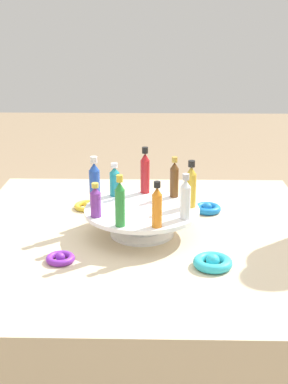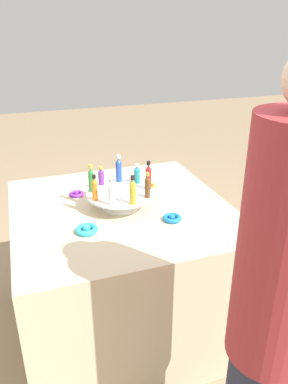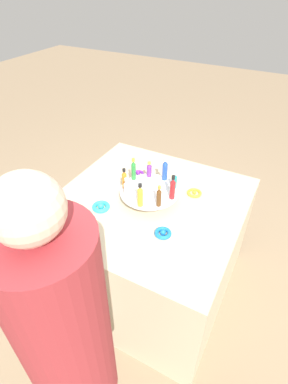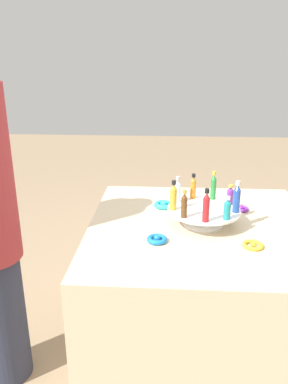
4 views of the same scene
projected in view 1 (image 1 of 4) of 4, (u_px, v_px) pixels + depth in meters
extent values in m
cube|color=beige|center=(142.00, 340.00, 1.73)|extent=(1.08, 1.08, 0.75)
cylinder|color=white|center=(142.00, 232.00, 1.61)|extent=(0.19, 0.19, 0.01)
cylinder|color=white|center=(142.00, 222.00, 1.59)|extent=(0.10, 0.10, 0.06)
cylinder|color=white|center=(142.00, 210.00, 1.58)|extent=(0.34, 0.34, 0.01)
cylinder|color=brown|center=(174.00, 183.00, 1.67)|extent=(0.03, 0.03, 0.09)
cone|color=brown|center=(175.00, 165.00, 1.65)|extent=(0.03, 0.03, 0.02)
cylinder|color=#B79338|center=(175.00, 160.00, 1.64)|extent=(0.02, 0.02, 0.02)
cylinder|color=#B21E23|center=(145.00, 177.00, 1.70)|extent=(0.03, 0.03, 0.11)
cone|color=#B21E23|center=(145.00, 157.00, 1.68)|extent=(0.03, 0.03, 0.02)
cylinder|color=black|center=(145.00, 150.00, 1.67)|extent=(0.02, 0.02, 0.02)
cylinder|color=teal|center=(115.00, 184.00, 1.68)|extent=(0.03, 0.03, 0.08)
cone|color=teal|center=(114.00, 170.00, 1.66)|extent=(0.03, 0.03, 0.02)
cylinder|color=silver|center=(114.00, 165.00, 1.66)|extent=(0.02, 0.02, 0.01)
cylinder|color=#234CAD|center=(95.00, 188.00, 1.60)|extent=(0.03, 0.03, 0.11)
cone|color=#234CAD|center=(94.00, 167.00, 1.57)|extent=(0.03, 0.03, 0.02)
cylinder|color=silver|center=(94.00, 160.00, 1.57)|extent=(0.02, 0.02, 0.02)
cylinder|color=#702D93|center=(96.00, 205.00, 1.51)|extent=(0.03, 0.03, 0.07)
cone|color=#702D93|center=(95.00, 190.00, 1.49)|extent=(0.03, 0.03, 0.02)
cylinder|color=gold|center=(95.00, 185.00, 1.49)|extent=(0.02, 0.02, 0.01)
cylinder|color=#288438|center=(120.00, 208.00, 1.44)|extent=(0.03, 0.03, 0.10)
cone|color=#288438|center=(120.00, 186.00, 1.42)|extent=(0.03, 0.03, 0.02)
cylinder|color=gold|center=(120.00, 178.00, 1.41)|extent=(0.02, 0.02, 0.02)
cylinder|color=orange|center=(157.00, 211.00, 1.43)|extent=(0.03, 0.03, 0.09)
cone|color=orange|center=(157.00, 191.00, 1.42)|extent=(0.03, 0.03, 0.02)
cylinder|color=black|center=(157.00, 184.00, 1.41)|extent=(0.02, 0.02, 0.02)
cylinder|color=silver|center=(185.00, 203.00, 1.49)|extent=(0.03, 0.03, 0.09)
cone|color=silver|center=(186.00, 183.00, 1.47)|extent=(0.03, 0.03, 0.02)
cylinder|color=#B2B2B7|center=(186.00, 177.00, 1.46)|extent=(0.02, 0.02, 0.02)
cylinder|color=gold|center=(191.00, 190.00, 1.58)|extent=(0.03, 0.03, 0.10)
cone|color=gold|center=(191.00, 170.00, 1.56)|extent=(0.03, 0.03, 0.02)
cylinder|color=black|center=(192.00, 164.00, 1.55)|extent=(0.02, 0.02, 0.02)
torus|color=purple|center=(60.00, 258.00, 1.43)|extent=(0.08, 0.08, 0.02)
sphere|color=purple|center=(60.00, 257.00, 1.43)|extent=(0.03, 0.03, 0.03)
torus|color=#2DB7CC|center=(213.00, 262.00, 1.40)|extent=(0.10, 0.10, 0.03)
sphere|color=#2DB7CC|center=(213.00, 261.00, 1.40)|extent=(0.04, 0.04, 0.04)
torus|color=blue|center=(207.00, 208.00, 1.78)|extent=(0.09, 0.09, 0.02)
sphere|color=blue|center=(207.00, 207.00, 1.78)|extent=(0.03, 0.03, 0.03)
torus|color=gold|center=(87.00, 206.00, 1.81)|extent=(0.09, 0.09, 0.02)
sphere|color=gold|center=(87.00, 205.00, 1.81)|extent=(0.02, 0.02, 0.02)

